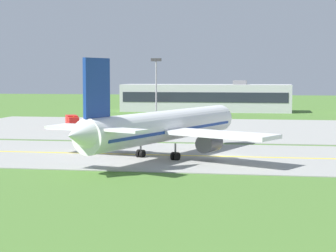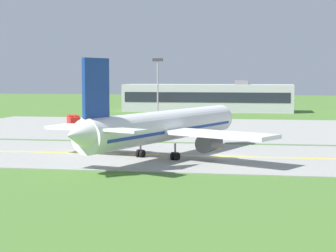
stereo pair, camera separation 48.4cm
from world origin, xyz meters
name	(u,v)px [view 1 (the left image)]	position (x,y,z in m)	size (l,w,h in m)	color
ground_plane	(222,157)	(0.00, 0.00, 0.00)	(500.00, 500.00, 0.00)	#47702D
taxiway_strip	(222,157)	(0.00, 0.00, 0.05)	(240.00, 28.00, 0.10)	gray
apron_pad	(288,130)	(10.00, 42.00, 0.05)	(140.00, 52.00, 0.10)	gray
taxiway_centreline	(222,156)	(0.00, 0.00, 0.11)	(220.00, 0.60, 0.01)	yellow
airplane_lead	(164,127)	(-7.51, -2.04, 4.13)	(31.53, 38.31, 12.70)	white
service_truck_catering	(72,121)	(-33.57, 38.35, 1.53)	(4.47, 6.29, 2.60)	red
terminal_building	(206,98)	(-12.36, 99.70, 4.05)	(50.03, 13.05, 9.27)	#B2B2B7
apron_light_mast	(156,82)	(-19.61, 57.16, 9.33)	(2.40, 0.50, 14.70)	gray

